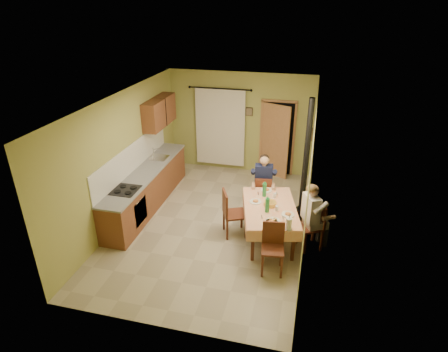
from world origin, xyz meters
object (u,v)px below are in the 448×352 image
(chair_left, at_px, (234,222))
(man_far, at_px, (264,178))
(chair_right, at_px, (310,235))
(man_right, at_px, (312,209))
(chair_near, at_px, (272,258))
(chair_far, at_px, (262,201))
(dining_table, at_px, (269,223))
(stove_flue, at_px, (304,179))

(chair_left, distance_m, man_far, 1.28)
(chair_right, bearing_deg, man_right, 90.00)
(chair_near, bearing_deg, man_right, -132.56)
(chair_left, height_order, man_right, man_right)
(chair_far, height_order, man_far, man_far)
(man_far, bearing_deg, chair_far, -90.00)
(dining_table, distance_m, chair_left, 0.75)
(chair_left, relative_size, stove_flue, 0.36)
(chair_far, xyz_separation_m, man_right, (1.12, -1.14, 0.59))
(chair_right, distance_m, man_right, 0.59)
(chair_far, relative_size, chair_near, 0.98)
(chair_near, xyz_separation_m, chair_left, (-0.93, 1.00, 0.00))
(chair_left, bearing_deg, man_far, 132.71)
(chair_right, distance_m, man_far, 1.71)
(dining_table, xyz_separation_m, man_right, (0.83, -0.11, 0.50))
(chair_left, bearing_deg, dining_table, 66.64)
(stove_flue, bearing_deg, chair_left, -146.59)
(chair_near, bearing_deg, chair_left, -54.39)
(man_right, bearing_deg, chair_far, 16.07)
(dining_table, distance_m, chair_near, 1.03)
(man_far, height_order, stove_flue, stove_flue)
(dining_table, relative_size, chair_far, 2.05)
(dining_table, relative_size, chair_left, 1.88)
(dining_table, relative_size, man_far, 1.38)
(chair_right, xyz_separation_m, man_right, (-0.01, -0.01, 0.59))
(chair_near, distance_m, chair_right, 1.11)
(chair_near, height_order, chair_right, chair_right)
(man_right, distance_m, stove_flue, 1.02)
(chair_near, relative_size, man_far, 0.69)
(chair_far, height_order, stove_flue, stove_flue)
(chair_far, distance_m, man_right, 1.70)
(chair_right, xyz_separation_m, man_far, (-1.13, 1.14, 0.59))
(man_right, xyz_separation_m, stove_flue, (-0.23, 0.98, 0.15))
(dining_table, bearing_deg, stove_flue, 42.30)
(chair_right, height_order, stove_flue, stove_flue)
(dining_table, relative_size, man_right, 1.38)
(chair_left, height_order, man_far, man_far)
(chair_left, xyz_separation_m, man_right, (1.57, -0.10, 0.59))
(man_far, height_order, man_right, same)
(chair_right, bearing_deg, chair_near, 116.20)
(man_right, bearing_deg, stove_flue, -15.46)
(dining_table, distance_m, chair_far, 1.07)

